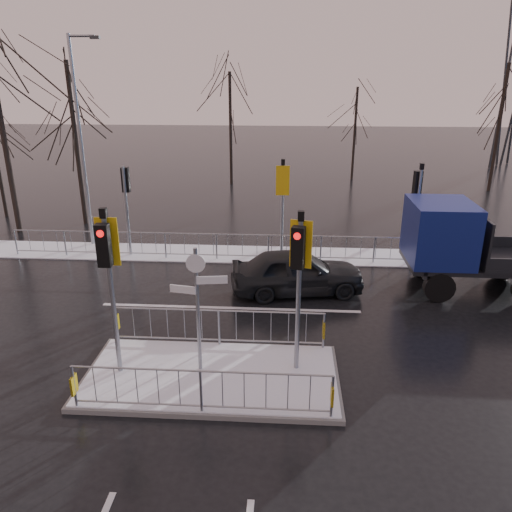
# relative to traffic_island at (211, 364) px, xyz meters

# --- Properties ---
(ground) EXTENTS (120.00, 120.00, 0.00)m
(ground) POSITION_rel_traffic_island_xyz_m (0.01, -0.01, -0.39)
(ground) COLOR black
(ground) RESTS_ON ground
(snow_verge) EXTENTS (30.00, 2.00, 0.04)m
(snow_verge) POSITION_rel_traffic_island_xyz_m (0.01, 8.59, -0.37)
(snow_verge) COLOR white
(snow_verge) RESTS_ON ground
(lane_markings) EXTENTS (8.00, 11.38, 0.01)m
(lane_markings) POSITION_rel_traffic_island_xyz_m (0.01, -0.34, -0.39)
(lane_markings) COLOR silver
(lane_markings) RESTS_ON ground
(traffic_island) EXTENTS (6.00, 3.04, 4.15)m
(traffic_island) POSITION_rel_traffic_island_xyz_m (0.00, 0.00, 0.00)
(traffic_island) COLOR #63635E
(traffic_island) RESTS_ON ground
(far_kerb_fixtures) EXTENTS (18.00, 0.65, 3.83)m
(far_kerb_fixtures) POSITION_rel_traffic_island_xyz_m (0.31, 8.08, 0.63)
(far_kerb_fixtures) COLOR gray
(far_kerb_fixtures) RESTS_ON ground
(car_far_lane) EXTENTS (4.54, 2.44, 1.47)m
(car_far_lane) POSITION_rel_traffic_island_xyz_m (2.08, 5.12, 0.34)
(car_far_lane) COLOR black
(car_far_lane) RESTS_ON ground
(flatbed_truck) EXTENTS (6.43, 2.37, 2.97)m
(flatbed_truck) POSITION_rel_traffic_island_xyz_m (7.56, 5.74, 1.19)
(flatbed_truck) COLOR black
(flatbed_truck) RESTS_ON ground
(tree_near_b) EXTENTS (4.00, 4.00, 7.55)m
(tree_near_b) POSITION_rel_traffic_island_xyz_m (-7.99, 12.49, 4.76)
(tree_near_b) COLOR black
(tree_near_b) RESTS_ON ground
(tree_far_a) EXTENTS (3.75, 3.75, 7.08)m
(tree_far_a) POSITION_rel_traffic_island_xyz_m (-1.99, 21.99, 4.43)
(tree_far_a) COLOR black
(tree_far_a) RESTS_ON ground
(tree_far_b) EXTENTS (3.25, 3.25, 6.14)m
(tree_far_b) POSITION_rel_traffic_island_xyz_m (6.01, 23.99, 3.79)
(tree_far_b) COLOR black
(tree_far_b) RESTS_ON ground
(tree_far_c) EXTENTS (4.00, 4.00, 7.55)m
(tree_far_c) POSITION_rel_traffic_island_xyz_m (14.01, 20.99, 4.76)
(tree_far_c) COLOR black
(tree_far_c) RESTS_ON ground
(street_lamp_left) EXTENTS (1.25, 0.18, 8.20)m
(street_lamp_left) POSITION_rel_traffic_island_xyz_m (-6.42, 9.49, 4.10)
(street_lamp_left) COLOR gray
(street_lamp_left) RESTS_ON ground
(pylon_wires) EXTENTS (70.00, 2.38, 19.97)m
(pylon_wires) POSITION_rel_traffic_island_xyz_m (16.89, 29.99, 10.64)
(pylon_wires) COLOR #2D3033
(pylon_wires) RESTS_ON ground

